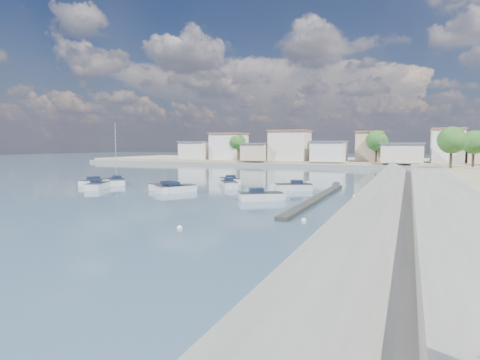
{
  "coord_description": "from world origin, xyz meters",
  "views": [
    {
      "loc": [
        15.56,
        -31.06,
        5.67
      ],
      "look_at": [
        -3.4,
        13.9,
        1.4
      ],
      "focal_mm": 30.0,
      "sensor_mm": 36.0,
      "label": 1
    }
  ],
  "objects_px": {
    "motorboat_f": "(229,181)",
    "motorboat_c": "(165,188)",
    "motorboat_h": "(263,197)",
    "sailboat": "(116,181)",
    "motorboat_g": "(229,185)",
    "motorboat_b": "(178,189)",
    "motorboat_a": "(98,186)",
    "motorboat_d": "(291,187)",
    "motorboat_e": "(98,182)"
  },
  "relations": [
    {
      "from": "motorboat_c",
      "to": "motorboat_e",
      "type": "distance_m",
      "value": 13.12
    },
    {
      "from": "motorboat_c",
      "to": "motorboat_d",
      "type": "xyz_separation_m",
      "value": [
        14.21,
        6.81,
        -0.0
      ]
    },
    {
      "from": "motorboat_a",
      "to": "motorboat_h",
      "type": "relative_size",
      "value": 1.09
    },
    {
      "from": "motorboat_b",
      "to": "motorboat_g",
      "type": "height_order",
      "value": "same"
    },
    {
      "from": "motorboat_a",
      "to": "motorboat_f",
      "type": "height_order",
      "value": "same"
    },
    {
      "from": "motorboat_f",
      "to": "motorboat_c",
      "type": "bearing_deg",
      "value": -105.17
    },
    {
      "from": "motorboat_c",
      "to": "sailboat",
      "type": "distance_m",
      "value": 12.3
    },
    {
      "from": "motorboat_g",
      "to": "motorboat_c",
      "type": "bearing_deg",
      "value": -130.57
    },
    {
      "from": "motorboat_d",
      "to": "motorboat_b",
      "type": "bearing_deg",
      "value": -149.58
    },
    {
      "from": "motorboat_f",
      "to": "motorboat_h",
      "type": "distance_m",
      "value": 18.73
    },
    {
      "from": "motorboat_f",
      "to": "motorboat_b",
      "type": "bearing_deg",
      "value": -95.43
    },
    {
      "from": "motorboat_b",
      "to": "motorboat_c",
      "type": "xyz_separation_m",
      "value": [
        -2.09,
        0.31,
        0.0
      ]
    },
    {
      "from": "motorboat_a",
      "to": "motorboat_c",
      "type": "distance_m",
      "value": 9.53
    },
    {
      "from": "motorboat_c",
      "to": "motorboat_e",
      "type": "height_order",
      "value": "same"
    },
    {
      "from": "motorboat_b",
      "to": "motorboat_f",
      "type": "relative_size",
      "value": 1.1
    },
    {
      "from": "motorboat_a",
      "to": "motorboat_b",
      "type": "height_order",
      "value": "same"
    },
    {
      "from": "motorboat_g",
      "to": "motorboat_h",
      "type": "bearing_deg",
      "value": -50.15
    },
    {
      "from": "motorboat_d",
      "to": "motorboat_h",
      "type": "relative_size",
      "value": 1.08
    },
    {
      "from": "motorboat_c",
      "to": "motorboat_g",
      "type": "relative_size",
      "value": 1.23
    },
    {
      "from": "motorboat_a",
      "to": "motorboat_d",
      "type": "xyz_separation_m",
      "value": [
        23.67,
        7.98,
        -0.0
      ]
    },
    {
      "from": "motorboat_b",
      "to": "motorboat_g",
      "type": "bearing_deg",
      "value": 62.53
    },
    {
      "from": "motorboat_d",
      "to": "sailboat",
      "type": "distance_m",
      "value": 25.69
    },
    {
      "from": "motorboat_d",
      "to": "motorboat_g",
      "type": "height_order",
      "value": "same"
    },
    {
      "from": "motorboat_c",
      "to": "motorboat_g",
      "type": "height_order",
      "value": "same"
    },
    {
      "from": "motorboat_g",
      "to": "motorboat_h",
      "type": "xyz_separation_m",
      "value": [
        8.32,
        -9.97,
        -0.0
      ]
    },
    {
      "from": "motorboat_h",
      "to": "sailboat",
      "type": "xyz_separation_m",
      "value": [
        -25.43,
        7.92,
        0.04
      ]
    },
    {
      "from": "motorboat_b",
      "to": "motorboat_e",
      "type": "bearing_deg",
      "value": 169.59
    },
    {
      "from": "motorboat_b",
      "to": "motorboat_f",
      "type": "bearing_deg",
      "value": 84.57
    },
    {
      "from": "motorboat_f",
      "to": "motorboat_h",
      "type": "bearing_deg",
      "value": -54.84
    },
    {
      "from": "motorboat_f",
      "to": "motorboat_h",
      "type": "xyz_separation_m",
      "value": [
        10.78,
        -15.31,
        0.0
      ]
    },
    {
      "from": "motorboat_b",
      "to": "motorboat_d",
      "type": "height_order",
      "value": "same"
    },
    {
      "from": "motorboat_d",
      "to": "motorboat_f",
      "type": "distance_m",
      "value": 12.13
    },
    {
      "from": "motorboat_d",
      "to": "motorboat_c",
      "type": "bearing_deg",
      "value": -154.4
    },
    {
      "from": "motorboat_d",
      "to": "motorboat_g",
      "type": "distance_m",
      "value": 8.49
    },
    {
      "from": "motorboat_d",
      "to": "sailboat",
      "type": "relative_size",
      "value": 0.56
    },
    {
      "from": "motorboat_a",
      "to": "motorboat_e",
      "type": "distance_m",
      "value": 4.99
    },
    {
      "from": "motorboat_a",
      "to": "motorboat_b",
      "type": "xyz_separation_m",
      "value": [
        11.55,
        0.87,
        -0.0
      ]
    },
    {
      "from": "motorboat_e",
      "to": "motorboat_b",
      "type": "bearing_deg",
      "value": -10.41
    },
    {
      "from": "motorboat_b",
      "to": "motorboat_e",
      "type": "height_order",
      "value": "same"
    },
    {
      "from": "motorboat_c",
      "to": "motorboat_h",
      "type": "xyz_separation_m",
      "value": [
        14.05,
        -3.28,
        -0.0
      ]
    },
    {
      "from": "motorboat_c",
      "to": "motorboat_h",
      "type": "bearing_deg",
      "value": -13.14
    },
    {
      "from": "motorboat_b",
      "to": "sailboat",
      "type": "xyz_separation_m",
      "value": [
        -13.48,
        4.95,
        0.04
      ]
    },
    {
      "from": "motorboat_b",
      "to": "motorboat_d",
      "type": "xyz_separation_m",
      "value": [
        12.12,
        7.12,
        -0.0
      ]
    },
    {
      "from": "motorboat_f",
      "to": "sailboat",
      "type": "relative_size",
      "value": 0.5
    },
    {
      "from": "motorboat_c",
      "to": "motorboat_d",
      "type": "distance_m",
      "value": 15.76
    },
    {
      "from": "motorboat_d",
      "to": "sailboat",
      "type": "height_order",
      "value": "sailboat"
    },
    {
      "from": "motorboat_c",
      "to": "motorboat_g",
      "type": "bearing_deg",
      "value": 49.43
    },
    {
      "from": "motorboat_b",
      "to": "motorboat_g",
      "type": "distance_m",
      "value": 7.89
    },
    {
      "from": "motorboat_e",
      "to": "motorboat_h",
      "type": "distance_m",
      "value": 27.54
    },
    {
      "from": "motorboat_a",
      "to": "motorboat_h",
      "type": "height_order",
      "value": "same"
    }
  ]
}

